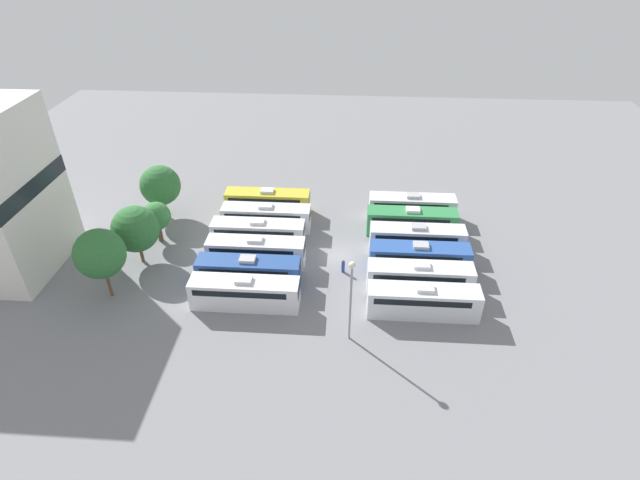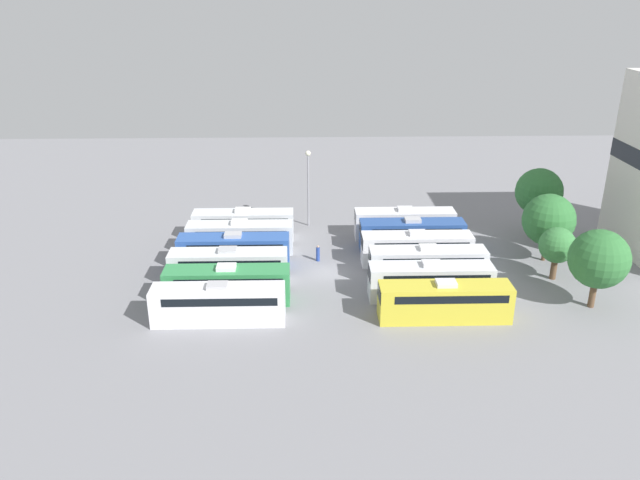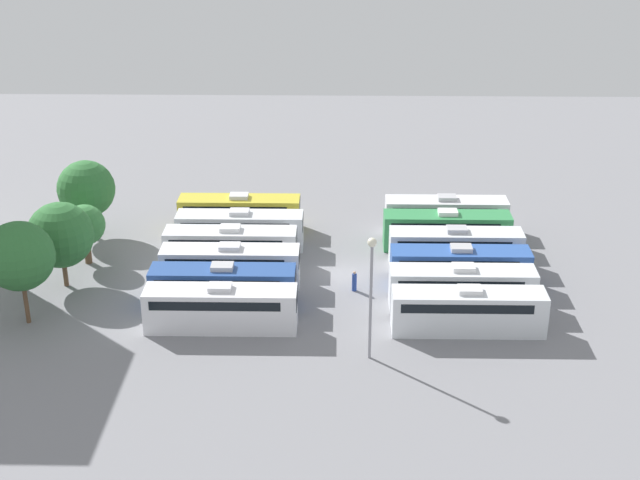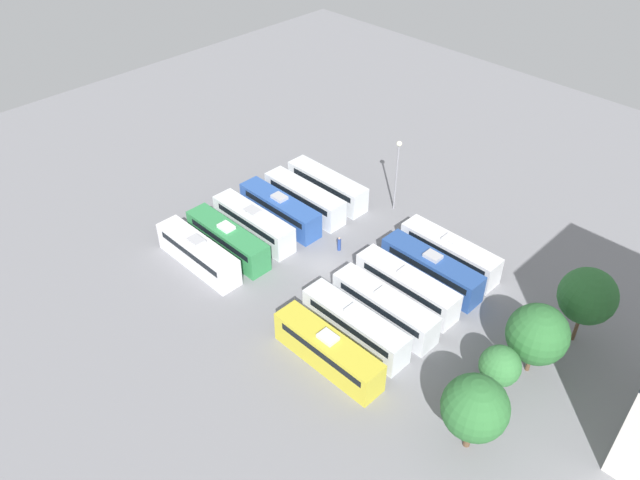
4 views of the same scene
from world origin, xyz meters
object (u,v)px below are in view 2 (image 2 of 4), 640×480
Objects in this scene: bus_1 at (240,236)px; tree_0 at (539,192)px; bus_5 at (219,303)px; bus_8 at (417,248)px; light_pole at (308,176)px; tree_2 at (557,246)px; bus_10 at (431,280)px; bus_4 at (228,284)px; bus_7 at (412,234)px; bus_6 at (405,223)px; bus_9 at (428,263)px; tree_1 at (549,220)px; bus_11 at (445,300)px; bus_3 at (229,266)px; bus_0 at (244,224)px; tree_3 at (599,259)px; bus_2 at (234,250)px; worker_person at (318,254)px.

bus_1 is 31.28m from tree_0.
bus_5 is 20.75m from bus_8.
tree_0 is (-17.19, 31.35, 3.51)m from bus_5.
tree_2 is at bearing 57.11° from light_pole.
light_pole reaches higher than bus_10.
bus_4 is 1.00× the size of bus_7.
tree_2 is (-3.40, 12.00, 1.65)m from bus_10.
bus_10 is (14.05, 0.10, 0.00)m from bus_6.
bus_9 is at bearing 68.30° from bus_1.
bus_6 is (-14.31, 17.25, 0.00)m from bus_4.
tree_1 is 1.35× the size of tree_2.
bus_11 is (17.81, 0.52, 0.00)m from bus_6.
bus_3 is (7.10, -0.39, 0.00)m from bus_1.
bus_10 is 1.00× the size of bus_11.
bus_6 is (0.07, 17.14, 0.00)m from bus_0.
bus_3 is at bearing -2.23° from bus_0.
bus_0 is 1.00× the size of bus_11.
tree_3 is at bearing -1.77° from tree_0.
bus_1 is 33.07m from tree_3.
bus_7 is 18.46m from tree_3.
bus_8 is (-7.39, 17.37, 0.00)m from bus_4.
bus_7 is (-7.28, 17.80, 0.00)m from bus_3.
bus_3 is 1.55× the size of tree_3.
bus_9 is at bearing -113.47° from tree_3.
tree_3 is (5.49, 30.85, 2.72)m from bus_3.
light_pole is (-21.61, -10.76, 4.10)m from bus_11.
bus_1 is 1.00× the size of bus_8.
bus_11 is at bearing 1.06° from bus_7.
tree_3 reaches higher than tree_1.
tree_1 is at bearing 90.92° from bus_2.
bus_5 is at bearing -1.40° from bus_0.
bus_4 is at bearing -66.95° from bus_8.
tree_2 reaches higher than bus_9.
bus_6 is 1.57× the size of tree_1.
bus_10 is at bearing 90.86° from bus_4.
tree_3 is (1.80, 30.55, 2.72)m from bus_4.
bus_0 and bus_6 have the same top height.
bus_2 and bus_7 have the same top height.
bus_1 is 30.17m from tree_1.
bus_4 is at bearing -21.15° from light_pole.
bus_3 is at bearing -101.01° from bus_10.
bus_10 is at bearing -74.16° from tree_2.
bus_10 is 1.57× the size of tree_1.
bus_5 is (17.83, -0.44, 0.00)m from bus_0.
bus_11 is at bearing 51.05° from bus_1.
bus_3 is at bearing -90.06° from tree_2.
bus_2 is 8.14m from worker_person.
bus_10 is (3.43, 17.65, 0.00)m from bus_3.
bus_2 and bus_8 have the same top height.
bus_8 is at bearing 113.05° from bus_4.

